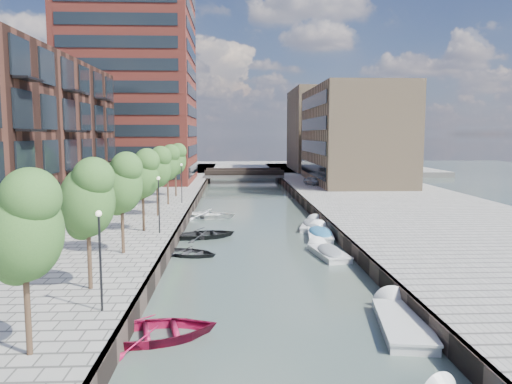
{
  "coord_description": "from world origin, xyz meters",
  "views": [
    {
      "loc": [
        -1.84,
        -11.87,
        8.14
      ],
      "look_at": [
        0.0,
        28.05,
        3.5
      ],
      "focal_mm": 35.0,
      "sensor_mm": 36.0,
      "label": 1
    }
  ],
  "objects": [
    {
      "name": "lamp_1",
      "position": [
        -7.2,
        24.0,
        3.51
      ],
      "size": [
        0.24,
        0.24,
        4.12
      ],
      "color": "black",
      "rests_on": "quay_left"
    },
    {
      "name": "tree_3",
      "position": [
        -8.5,
        25.0,
        5.31
      ],
      "size": [
        2.5,
        2.5,
        5.95
      ],
      "color": "#382619",
      "rests_on": "quay_left"
    },
    {
      "name": "tree_1",
      "position": [
        -8.5,
        11.0,
        5.31
      ],
      "size": [
        2.5,
        2.5,
        5.95
      ],
      "color": "#382619",
      "rests_on": "quay_left"
    },
    {
      "name": "apartment_block",
      "position": [
        -20.0,
        30.0,
        8.0
      ],
      "size": [
        8.0,
        38.0,
        14.0
      ],
      "primitive_type": "cube",
      "color": "black",
      "rests_on": "quay_left"
    },
    {
      "name": "tan_block_near",
      "position": [
        16.0,
        62.0,
        8.0
      ],
      "size": [
        12.0,
        25.0,
        14.0
      ],
      "primitive_type": "cube",
      "color": "#8E7457",
      "rests_on": "quay_right"
    },
    {
      "name": "water",
      "position": [
        0.0,
        40.0,
        0.0
      ],
      "size": [
        300.0,
        300.0,
        0.0
      ],
      "primitive_type": "plane",
      "color": "#38473F",
      "rests_on": "ground"
    },
    {
      "name": "lamp_2",
      "position": [
        -7.2,
        40.0,
        3.51
      ],
      "size": [
        0.24,
        0.24,
        4.12
      ],
      "color": "black",
      "rests_on": "quay_left"
    },
    {
      "name": "motorboat_3",
      "position": [
        5.06,
        27.04,
        0.22
      ],
      "size": [
        2.42,
        5.49,
        1.77
      ],
      "color": "white",
      "rests_on": "ground"
    },
    {
      "name": "tan_block_far",
      "position": [
        16.0,
        88.0,
        9.0
      ],
      "size": [
        12.0,
        20.0,
        16.0
      ],
      "primitive_type": "cube",
      "color": "#8E7457",
      "rests_on": "quay_right"
    },
    {
      "name": "car",
      "position": [
        9.44,
        57.86,
        1.58
      ],
      "size": [
        2.59,
        3.68,
        1.16
      ],
      "primitive_type": "imported",
      "rotation": [
        0.0,
        0.0,
        0.4
      ],
      "color": "#B6BABC",
      "rests_on": "quay_right"
    },
    {
      "name": "tree_5",
      "position": [
        -8.5,
        39.0,
        5.31
      ],
      "size": [
        2.5,
        2.5,
        5.95
      ],
      "color": "#382619",
      "rests_on": "quay_left"
    },
    {
      "name": "tree_6",
      "position": [
        -8.5,
        46.0,
        5.31
      ],
      "size": [
        2.5,
        2.5,
        5.95
      ],
      "color": "#382619",
      "rests_on": "quay_left"
    },
    {
      "name": "sloop_3",
      "position": [
        -4.2,
        36.53,
        0.0
      ],
      "size": [
        5.67,
        4.48,
        1.06
      ],
      "primitive_type": "imported",
      "rotation": [
        0.0,
        0.0,
        1.4
      ],
      "color": "white",
      "rests_on": "ground"
    },
    {
      "name": "motorboat_2",
      "position": [
        5.33,
        8.56,
        0.11
      ],
      "size": [
        2.68,
        5.73,
        1.84
      ],
      "color": "silver",
      "rests_on": "ground"
    },
    {
      "name": "lamp_0",
      "position": [
        -7.2,
        8.0,
        3.51
      ],
      "size": [
        0.24,
        0.24,
        4.12
      ],
      "color": "black",
      "rests_on": "quay_left"
    },
    {
      "name": "tree_0",
      "position": [
        -8.5,
        4.0,
        5.31
      ],
      "size": [
        2.5,
        2.5,
        5.95
      ],
      "color": "#382619",
      "rests_on": "quay_left"
    },
    {
      "name": "quay_right",
      "position": [
        16.0,
        40.0,
        0.5
      ],
      "size": [
        20.0,
        140.0,
        1.0
      ],
      "primitive_type": "cube",
      "color": "gray",
      "rests_on": "ground"
    },
    {
      "name": "far_closure",
      "position": [
        0.0,
        100.0,
        0.5
      ],
      "size": [
        80.0,
        40.0,
        1.0
      ],
      "primitive_type": "cube",
      "color": "gray",
      "rests_on": "ground"
    },
    {
      "name": "motorboat_4",
      "position": [
        5.1,
        30.86,
        0.2
      ],
      "size": [
        2.78,
        5.07,
        1.61
      ],
      "color": "silver",
      "rests_on": "ground"
    },
    {
      "name": "motorboat_1",
      "position": [
        4.49,
        20.87,
        0.19
      ],
      "size": [
        2.32,
        4.88,
        1.56
      ],
      "color": "silver",
      "rests_on": "ground"
    },
    {
      "name": "bridge",
      "position": [
        0.0,
        72.0,
        1.39
      ],
      "size": [
        13.0,
        6.0,
        1.3
      ],
      "color": "gray",
      "rests_on": "ground"
    },
    {
      "name": "sloop_4",
      "position": [
        -4.07,
        27.03,
        0.0
      ],
      "size": [
        5.61,
        4.65,
        1.01
      ],
      "primitive_type": "imported",
      "rotation": [
        0.0,
        0.0,
        1.84
      ],
      "color": "black",
      "rests_on": "ground"
    },
    {
      "name": "tower",
      "position": [
        -17.0,
        65.0,
        16.0
      ],
      "size": [
        18.0,
        18.0,
        30.0
      ],
      "primitive_type": "cube",
      "color": "maroon",
      "rests_on": "quay_left"
    },
    {
      "name": "tree_2",
      "position": [
        -8.5,
        18.0,
        5.31
      ],
      "size": [
        2.5,
        2.5,
        5.95
      ],
      "color": "#382619",
      "rests_on": "quay_left"
    },
    {
      "name": "quay_wall_left",
      "position": [
        -6.1,
        40.0,
        0.5
      ],
      "size": [
        0.25,
        140.0,
        1.0
      ],
      "primitive_type": "cube",
      "color": "#332823",
      "rests_on": "ground"
    },
    {
      "name": "tree_4",
      "position": [
        -8.5,
        32.0,
        5.31
      ],
      "size": [
        2.5,
        2.5,
        5.95
      ],
      "color": "#382619",
      "rests_on": "quay_left"
    },
    {
      "name": "quay_wall_right",
      "position": [
        6.1,
        40.0,
        0.5
      ],
      "size": [
        0.25,
        140.0,
        1.0
      ],
      "primitive_type": "cube",
      "color": "#332823",
      "rests_on": "ground"
    },
    {
      "name": "sloop_2",
      "position": [
        -5.0,
        7.4,
        0.0
      ],
      "size": [
        5.82,
        4.74,
        1.06
      ],
      "primitive_type": "imported",
      "rotation": [
        0.0,
        0.0,
        1.81
      ],
      "color": "maroon",
      "rests_on": "ground"
    },
    {
      "name": "sloop_1",
      "position": [
        -4.86,
        21.23,
        0.0
      ],
      "size": [
        4.83,
        4.22,
        0.83
      ],
      "primitive_type": "imported",
      "rotation": [
        0.0,
        0.0,
        1.17
      ],
      "color": "#242427",
      "rests_on": "ground"
    }
  ]
}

